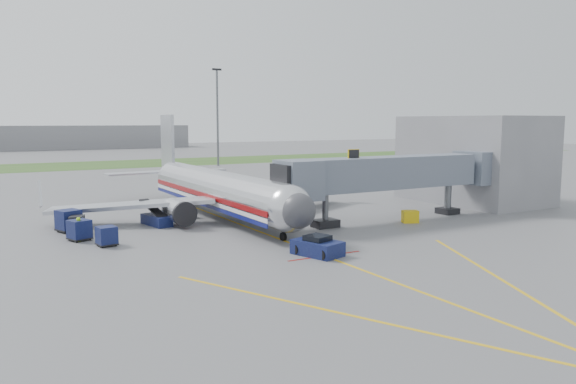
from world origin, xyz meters
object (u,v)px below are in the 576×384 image
airliner (218,190)px  pushback_tug (317,247)px  belt_loader (156,219)px  baggage_tug (77,226)px  ramp_worker (80,229)px

airliner → pushback_tug: size_ratio=9.16×
airliner → belt_loader: 7.31m
baggage_tug → belt_loader: size_ratio=0.55×
airliner → pushback_tug: (-0.30, -18.75, -2.05)m
pushback_tug → ramp_worker: ramp_worker is taller
pushback_tug → ramp_worker: 19.14m
baggage_tug → pushback_tug: bearing=-50.3°
belt_loader → ramp_worker: size_ratio=2.40×
belt_loader → baggage_tug: bearing=-173.3°
ramp_worker → airliner: bearing=-40.9°
belt_loader → airliner: bearing=13.9°
pushback_tug → ramp_worker: (-13.77, 13.29, 0.35)m
baggage_tug → belt_loader: 7.05m
baggage_tug → ramp_worker: bearing=-95.3°
pushback_tug → belt_loader: belt_loader is taller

